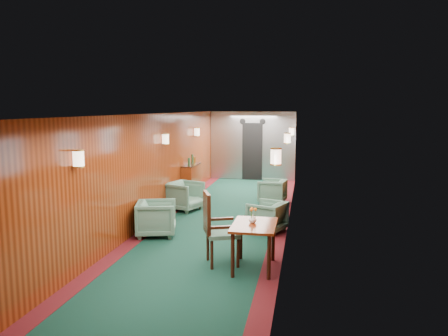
{
  "coord_description": "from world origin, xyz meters",
  "views": [
    {
      "loc": [
        1.84,
        -9.28,
        2.54
      ],
      "look_at": [
        0.0,
        0.49,
        1.15
      ],
      "focal_mm": 35.0,
      "sensor_mm": 36.0,
      "label": 1
    }
  ],
  "objects_px": {
    "credenza": "(191,180)",
    "armchair_right_near": "(267,216)",
    "armchair_right_far": "(272,191)",
    "dining_table": "(254,231)",
    "armchair_left_near": "(156,218)",
    "armchair_left_far": "(185,196)",
    "side_chair": "(216,226)"
  },
  "relations": [
    {
      "from": "credenza",
      "to": "armchair_right_near",
      "type": "bearing_deg",
      "value": -51.6
    },
    {
      "from": "side_chair",
      "to": "armchair_right_near",
      "type": "xyz_separation_m",
      "value": [
        0.65,
        2.06,
        -0.33
      ]
    },
    {
      "from": "armchair_left_far",
      "to": "side_chair",
      "type": "bearing_deg",
      "value": -136.92
    },
    {
      "from": "dining_table",
      "to": "armchair_left_near",
      "type": "xyz_separation_m",
      "value": [
        -2.12,
        1.45,
        -0.26
      ]
    },
    {
      "from": "side_chair",
      "to": "armchair_right_near",
      "type": "distance_m",
      "value": 2.19
    },
    {
      "from": "side_chair",
      "to": "armchair_right_far",
      "type": "xyz_separation_m",
      "value": [
        0.55,
        4.8,
        -0.33
      ]
    },
    {
      "from": "armchair_right_far",
      "to": "credenza",
      "type": "bearing_deg",
      "value": -89.5
    },
    {
      "from": "side_chair",
      "to": "armchair_left_far",
      "type": "height_order",
      "value": "side_chair"
    },
    {
      "from": "side_chair",
      "to": "credenza",
      "type": "xyz_separation_m",
      "value": [
        -1.78,
        5.13,
        -0.17
      ]
    },
    {
      "from": "dining_table",
      "to": "armchair_left_far",
      "type": "relative_size",
      "value": 1.24
    },
    {
      "from": "armchair_left_near",
      "to": "armchair_left_far",
      "type": "relative_size",
      "value": 0.98
    },
    {
      "from": "credenza",
      "to": "armchair_left_near",
      "type": "bearing_deg",
      "value": -85.53
    },
    {
      "from": "armchair_right_near",
      "to": "armchair_right_far",
      "type": "height_order",
      "value": "armchair_right_far"
    },
    {
      "from": "side_chair",
      "to": "armchair_right_far",
      "type": "height_order",
      "value": "side_chair"
    },
    {
      "from": "credenza",
      "to": "armchair_left_near",
      "type": "height_order",
      "value": "credenza"
    },
    {
      "from": "dining_table",
      "to": "armchair_right_near",
      "type": "xyz_separation_m",
      "value": [
        0.02,
        2.14,
        -0.3
      ]
    },
    {
      "from": "dining_table",
      "to": "armchair_left_far",
      "type": "bearing_deg",
      "value": 120.66
    },
    {
      "from": "side_chair",
      "to": "credenza",
      "type": "relative_size",
      "value": 0.98
    },
    {
      "from": "armchair_left_far",
      "to": "armchair_right_near",
      "type": "xyz_separation_m",
      "value": [
        2.18,
        -1.51,
        -0.04
      ]
    },
    {
      "from": "dining_table",
      "to": "armchair_left_far",
      "type": "height_order",
      "value": "dining_table"
    },
    {
      "from": "credenza",
      "to": "armchair_right_far",
      "type": "xyz_separation_m",
      "value": [
        2.33,
        -0.33,
        -0.16
      ]
    },
    {
      "from": "armchair_left_near",
      "to": "armchair_left_far",
      "type": "xyz_separation_m",
      "value": [
        -0.04,
        2.2,
        0.01
      ]
    },
    {
      "from": "armchair_right_near",
      "to": "armchair_right_far",
      "type": "xyz_separation_m",
      "value": [
        -0.11,
        2.74,
        0.0
      ]
    },
    {
      "from": "credenza",
      "to": "armchair_right_near",
      "type": "height_order",
      "value": "credenza"
    },
    {
      "from": "armchair_left_near",
      "to": "armchair_left_far",
      "type": "bearing_deg",
      "value": -13.84
    },
    {
      "from": "armchair_right_far",
      "to": "side_chair",
      "type": "bearing_deg",
      "value": 2.18
    },
    {
      "from": "side_chair",
      "to": "armchair_left_far",
      "type": "relative_size",
      "value": 1.53
    },
    {
      "from": "credenza",
      "to": "armchair_left_near",
      "type": "xyz_separation_m",
      "value": [
        0.29,
        -3.77,
        -0.13
      ]
    },
    {
      "from": "dining_table",
      "to": "armchair_left_far",
      "type": "distance_m",
      "value": 4.25
    },
    {
      "from": "credenza",
      "to": "armchair_left_far",
      "type": "bearing_deg",
      "value": -80.9
    },
    {
      "from": "side_chair",
      "to": "armchair_right_near",
      "type": "height_order",
      "value": "side_chair"
    },
    {
      "from": "side_chair",
      "to": "armchair_left_near",
      "type": "relative_size",
      "value": 1.56
    }
  ]
}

